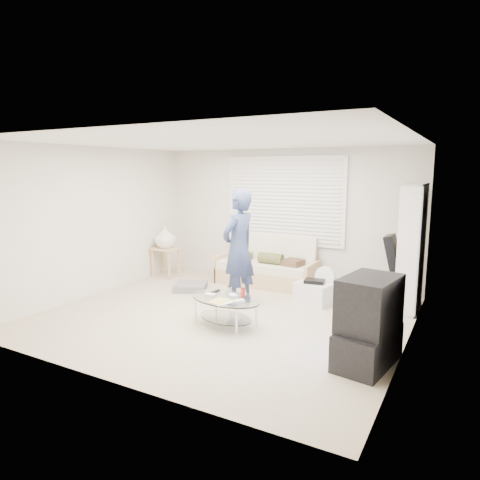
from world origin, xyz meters
The scene contains 13 objects.
ground centered at (0.00, 0.00, 0.00)m, with size 5.00×5.00×0.00m, color tan.
room_shell centered at (0.00, 0.48, 1.63)m, with size 5.02×4.52×2.51m.
window_blinds centered at (0.00, 2.20, 1.55)m, with size 2.32×0.08×1.62m.
futon_sofa centered at (-0.18, 1.87, 0.30)m, with size 1.86×0.75×0.91m.
grey_floor_pillow centered at (-1.21, 0.89, 0.06)m, with size 0.54×0.54×0.12m, color slate.
side_table centered at (-2.22, 1.46, 0.75)m, with size 0.51×0.41×1.02m.
bookshelf centered at (2.32, 1.59, 0.96)m, with size 0.30×0.81×1.91m.
guitar_case centered at (2.11, 1.67, 0.49)m, with size 0.44×0.41×1.10m.
floor_fan centered at (1.06, 1.46, 0.33)m, with size 0.35×0.23×0.57m.
storage_bin centered at (0.97, 1.20, 0.18)m, with size 0.64×0.52×0.39m.
tv_unit centered at (2.20, -0.60, 0.48)m, with size 0.62×0.97×0.98m.
coffee_table centered at (0.25, -0.34, 0.32)m, with size 1.17×0.86×0.52m.
standing_person centered at (-0.06, 0.57, 0.91)m, with size 0.66×0.43×1.81m, color navy.
Camera 1 is at (3.11, -5.15, 2.11)m, focal length 32.00 mm.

